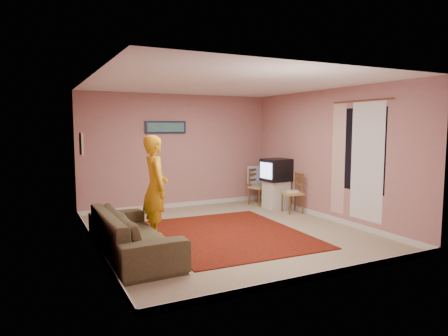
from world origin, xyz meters
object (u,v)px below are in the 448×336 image
tv_cabinet (276,194)px  chair_a (259,183)px  crt_tv (276,170)px  sofa (133,233)px  person (155,187)px  chair_b (293,188)px

tv_cabinet → chair_a: size_ratio=1.30×
crt_tv → sofa: 4.23m
tv_cabinet → person: person is taller
tv_cabinet → person: bearing=-159.7°
crt_tv → chair_a: (-0.14, 0.52, -0.35)m
chair_b → person: 3.32m
crt_tv → person: person is taller
chair_a → person: bearing=-168.1°
crt_tv → tv_cabinet: bearing=0.0°
crt_tv → sofa: (-3.74, -1.90, -0.56)m
tv_cabinet → sofa: sofa is taller
tv_cabinet → person: 3.45m
chair_a → person: person is taller
tv_cabinet → sofa: bearing=-153.2°
chair_a → crt_tv: bearing=-92.2°
crt_tv → person: bearing=-164.1°
crt_tv → chair_a: crt_tv is taller
crt_tv → chair_b: size_ratio=1.34×
chair_a → chair_b: bearing=-97.0°
chair_a → sofa: (-3.60, -2.42, -0.20)m
sofa → person: person is taller
tv_cabinet → crt_tv: (-0.01, -0.00, 0.57)m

